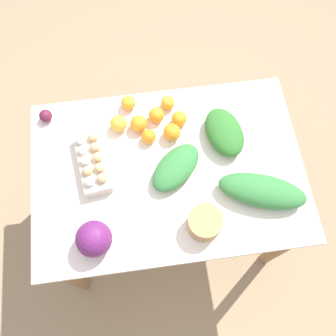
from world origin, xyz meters
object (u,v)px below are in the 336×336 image
at_px(greens_bunch_chard, 262,191).
at_px(orange_2, 118,124).
at_px(greens_bunch_dandelion, 176,167).
at_px(orange_3, 139,124).
at_px(greens_bunch_kale, 224,132).
at_px(cabbage_purple, 94,239).
at_px(orange_5, 148,136).
at_px(orange_6, 168,103).
at_px(orange_4, 172,132).
at_px(orange_7, 128,103).
at_px(orange_0, 156,115).
at_px(beet_root, 46,116).
at_px(orange_1, 179,119).
at_px(paper_bag, 205,223).
at_px(egg_carton, 92,162).

distance_m(greens_bunch_chard, orange_2, 0.70).
relative_size(greens_bunch_dandelion, orange_3, 3.43).
bearing_deg(greens_bunch_kale, orange_2, 166.45).
xyz_separation_m(cabbage_purple, orange_3, (0.23, 0.51, -0.03)).
relative_size(orange_2, orange_5, 1.17).
distance_m(greens_bunch_dandelion, orange_5, 0.20).
xyz_separation_m(greens_bunch_dandelion, orange_6, (0.01, 0.33, -0.01)).
height_order(greens_bunch_kale, orange_4, greens_bunch_kale).
bearing_deg(orange_7, orange_5, -68.47).
relative_size(greens_bunch_dandelion, orange_5, 4.02).
bearing_deg(orange_0, orange_7, 145.67).
distance_m(beet_root, orange_1, 0.62).
height_order(greens_bunch_chard, orange_5, greens_bunch_chard).
bearing_deg(orange_4, paper_bag, -80.29).
bearing_deg(greens_bunch_chard, orange_0, 132.60).
distance_m(greens_bunch_chard, greens_bunch_dandelion, 0.38).
xyz_separation_m(paper_bag, greens_bunch_kale, (0.16, 0.40, -0.00)).
height_order(greens_bunch_kale, beet_root, greens_bunch_kale).
distance_m(orange_0, orange_5, 0.11).
bearing_deg(greens_bunch_chard, greens_bunch_kale, 109.46).
xyz_separation_m(cabbage_purple, egg_carton, (0.01, 0.34, -0.03)).
bearing_deg(greens_bunch_kale, egg_carton, -174.14).
height_order(greens_bunch_kale, greens_bunch_dandelion, greens_bunch_kale).
bearing_deg(greens_bunch_chard, orange_3, 140.61).
bearing_deg(greens_bunch_dandelion, beet_root, 148.61).
distance_m(cabbage_purple, egg_carton, 0.35).
height_order(orange_2, orange_6, orange_2).
distance_m(orange_1, orange_7, 0.25).
bearing_deg(orange_6, orange_5, -124.19).
relative_size(orange_1, orange_2, 0.91).
distance_m(greens_bunch_kale, beet_root, 0.82).
distance_m(orange_1, orange_4, 0.08).
bearing_deg(orange_3, egg_carton, -143.60).
distance_m(egg_carton, beet_root, 0.33).
bearing_deg(greens_bunch_dandelion, orange_1, 78.06).
relative_size(cabbage_purple, paper_bag, 1.03).
relative_size(greens_bunch_dandelion, orange_4, 3.34).
distance_m(cabbage_purple, orange_4, 0.58).
xyz_separation_m(greens_bunch_dandelion, orange_3, (-0.14, 0.24, -0.00)).
distance_m(orange_2, orange_5, 0.15).
distance_m(greens_bunch_chard, orange_4, 0.47).
relative_size(egg_carton, beet_root, 5.15).
bearing_deg(orange_5, greens_bunch_dandelion, -59.44).
bearing_deg(orange_3, orange_1, 0.64).
bearing_deg(orange_6, orange_7, 172.41).
relative_size(orange_1, orange_7, 1.03).
relative_size(cabbage_purple, greens_bunch_dandelion, 0.55).
bearing_deg(orange_5, orange_3, 118.51).
bearing_deg(paper_bag, greens_bunch_kale, 68.20).
xyz_separation_m(orange_2, orange_3, (0.09, -0.01, 0.00)).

